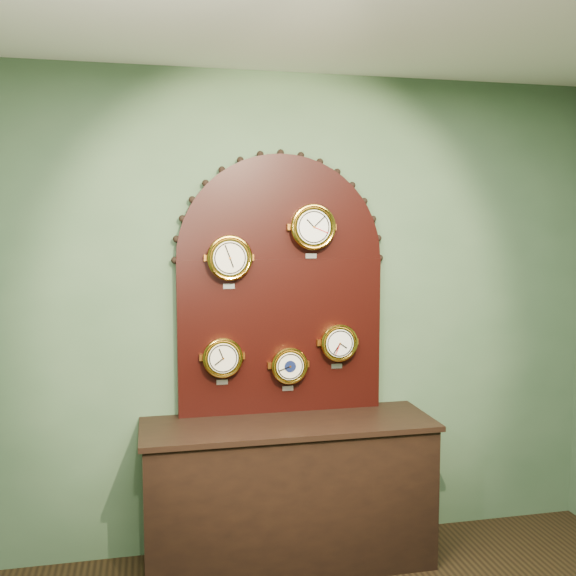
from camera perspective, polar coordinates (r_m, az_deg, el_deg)
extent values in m
plane|color=#436042|center=(3.84, -0.79, -2.32)|extent=(4.00, 0.00, 4.00)
cube|color=black|center=(3.85, 0.07, -17.79)|extent=(1.60, 0.50, 0.80)
cube|color=black|center=(3.81, -0.64, -4.21)|extent=(1.20, 0.06, 0.90)
cylinder|color=black|center=(3.76, -0.65, 2.57)|extent=(1.20, 0.06, 1.20)
cylinder|color=gold|center=(3.65, -5.19, 2.67)|extent=(0.24, 0.08, 0.24)
torus|color=gold|center=(3.62, -5.13, 2.64)|extent=(0.25, 0.02, 0.25)
cylinder|color=beige|center=(3.61, -5.12, 2.64)|extent=(0.19, 0.01, 0.19)
cube|color=silver|center=(3.68, -5.22, 0.15)|extent=(0.06, 0.01, 0.03)
cylinder|color=gold|center=(3.73, 2.13, 5.38)|extent=(0.24, 0.08, 0.24)
torus|color=gold|center=(3.70, 2.26, 5.38)|extent=(0.26, 0.02, 0.26)
cylinder|color=silver|center=(3.70, 2.29, 5.38)|extent=(0.20, 0.01, 0.20)
cube|color=silver|center=(3.76, 2.04, 2.84)|extent=(0.07, 0.01, 0.03)
cylinder|color=gold|center=(3.72, -5.79, -6.05)|extent=(0.21, 0.08, 0.21)
torus|color=gold|center=(3.68, -5.73, -6.15)|extent=(0.23, 0.02, 0.23)
cylinder|color=beige|center=(3.68, -5.72, -6.17)|extent=(0.17, 0.01, 0.17)
cube|color=silver|center=(3.77, -5.81, -8.23)|extent=(0.07, 0.01, 0.03)
cylinder|color=gold|center=(3.79, 0.06, -6.78)|extent=(0.20, 0.08, 0.20)
torus|color=gold|center=(3.76, 0.17, -6.88)|extent=(0.21, 0.02, 0.21)
cylinder|color=beige|center=(3.75, 0.19, -6.90)|extent=(0.16, 0.01, 0.16)
cube|color=silver|center=(3.84, -0.02, -8.81)|extent=(0.07, 0.01, 0.03)
cylinder|color=#0D153A|center=(3.75, 0.20, -6.91)|extent=(0.07, 0.00, 0.07)
cylinder|color=gold|center=(3.84, 4.41, -4.77)|extent=(0.21, 0.08, 0.21)
torus|color=gold|center=(3.81, 4.55, -4.86)|extent=(0.22, 0.02, 0.22)
cylinder|color=silver|center=(3.80, 4.58, -4.88)|extent=(0.16, 0.01, 0.16)
cube|color=silver|center=(3.89, 4.30, -6.86)|extent=(0.06, 0.01, 0.03)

